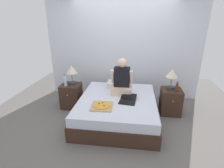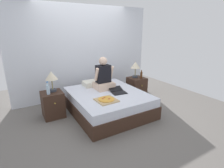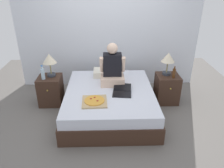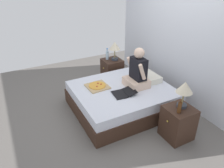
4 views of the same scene
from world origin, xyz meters
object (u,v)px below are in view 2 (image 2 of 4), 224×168
(laptop, at_px, (118,91))
(nightstand_right, at_px, (136,87))
(water_bottle, at_px, (48,89))
(lamp_on_right_nightstand, at_px, (135,66))
(bed, at_px, (107,102))
(pizza_box, at_px, (106,100))
(nightstand_left, at_px, (53,104))
(beer_bottle, at_px, (141,75))
(lamp_on_left_nightstand, at_px, (51,77))
(person_seated, at_px, (104,77))

(laptop, bearing_deg, nightstand_right, 28.00)
(water_bottle, xyz_separation_m, lamp_on_right_nightstand, (2.38, 0.14, 0.22))
(nightstand_right, bearing_deg, bed, -161.52)
(nightstand_right, distance_m, pizza_box, 1.64)
(nightstand_left, bearing_deg, laptop, -20.01)
(beer_bottle, bearing_deg, bed, -166.82)
(water_bottle, height_order, lamp_on_right_nightstand, lamp_on_right_nightstand)
(nightstand_left, height_order, water_bottle, water_bottle)
(lamp_on_left_nightstand, distance_m, nightstand_right, 2.37)
(bed, xyz_separation_m, nightstand_left, (-1.16, 0.39, 0.05))
(nightstand_left, bearing_deg, person_seated, -4.34)
(lamp_on_left_nightstand, bearing_deg, water_bottle, -130.60)
(bed, bearing_deg, lamp_on_left_nightstand, 158.66)
(bed, relative_size, water_bottle, 6.77)
(nightstand_left, xyz_separation_m, lamp_on_right_nightstand, (2.30, 0.05, 0.61))
(person_seated, bearing_deg, laptop, -68.95)
(beer_bottle, xyz_separation_m, pizza_box, (-1.49, -0.71, -0.17))
(lamp_on_right_nightstand, xyz_separation_m, pizza_box, (-1.39, -0.86, -0.41))
(laptop, bearing_deg, pizza_box, -147.35)
(lamp_on_right_nightstand, relative_size, laptop, 1.00)
(water_bottle, distance_m, pizza_box, 1.24)
(lamp_on_left_nightstand, height_order, lamp_on_right_nightstand, same)
(bed, relative_size, nightstand_right, 3.26)
(water_bottle, relative_size, laptop, 0.62)
(lamp_on_right_nightstand, distance_m, beer_bottle, 0.29)
(bed, bearing_deg, laptop, -27.66)
(water_bottle, bearing_deg, beer_bottle, -0.23)
(nightstand_left, bearing_deg, bed, -18.48)
(water_bottle, bearing_deg, nightstand_left, 48.35)
(beer_bottle, xyz_separation_m, person_seated, (-1.17, 0.01, 0.09))
(lamp_on_right_nightstand, bearing_deg, lamp_on_left_nightstand, 180.00)
(lamp_on_left_nightstand, distance_m, water_bottle, 0.28)
(water_bottle, xyz_separation_m, laptop, (1.46, -0.41, -0.19))
(lamp_on_right_nightstand, distance_m, laptop, 1.14)
(bed, distance_m, laptop, 0.36)
(laptop, bearing_deg, lamp_on_left_nightstand, 157.59)
(lamp_on_left_nightstand, height_order, pizza_box, lamp_on_left_nightstand)
(person_seated, height_order, pizza_box, person_seated)
(lamp_on_left_nightstand, distance_m, beer_bottle, 2.37)
(bed, bearing_deg, person_seated, 78.57)
(person_seated, bearing_deg, pizza_box, -113.80)
(beer_bottle, distance_m, pizza_box, 1.66)
(water_bottle, height_order, beer_bottle, water_bottle)
(lamp_on_left_nightstand, distance_m, laptop, 1.51)
(nightstand_left, relative_size, pizza_box, 1.38)
(lamp_on_right_nightstand, height_order, laptop, lamp_on_right_nightstand)
(beer_bottle, bearing_deg, lamp_on_left_nightstand, 176.36)
(nightstand_left, xyz_separation_m, person_seated, (1.22, -0.09, 0.48))
(person_seated, relative_size, laptop, 1.74)
(nightstand_right, distance_m, laptop, 1.09)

